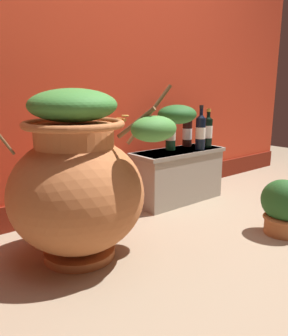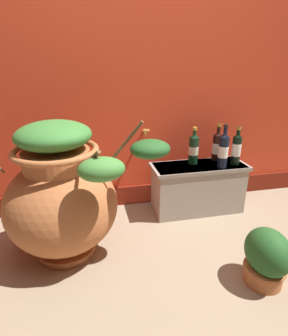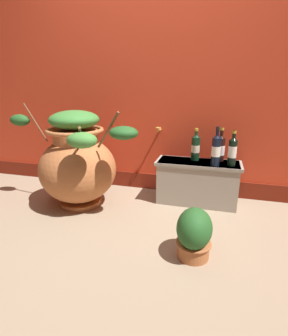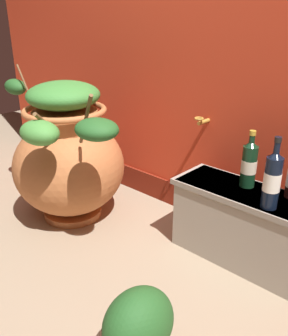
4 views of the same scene
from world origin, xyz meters
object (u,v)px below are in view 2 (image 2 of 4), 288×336
(terracotta_urn, at_px, (62,196))
(potted_shrub, at_px, (267,257))
(wine_bottle_middle, at_px, (217,145))
(wine_bottle_left, at_px, (223,150))
(wine_bottle_back, at_px, (236,148))
(wine_bottle_right, at_px, (194,148))

(terracotta_urn, relative_size, potted_shrub, 3.80)
(wine_bottle_middle, relative_size, potted_shrub, 0.90)
(potted_shrub, bearing_deg, terracotta_urn, 154.60)
(wine_bottle_left, relative_size, potted_shrub, 1.00)
(terracotta_urn, xyz_separation_m, wine_bottle_back, (1.36, 0.30, 0.13))
(wine_bottle_left, height_order, wine_bottle_middle, wine_bottle_left)
(wine_bottle_left, height_order, wine_bottle_back, wine_bottle_left)
(wine_bottle_back, relative_size, potted_shrub, 0.90)
(wine_bottle_left, xyz_separation_m, wine_bottle_middle, (0.04, 0.18, -0.02))
(terracotta_urn, height_order, potted_shrub, terracotta_urn)
(terracotta_urn, xyz_separation_m, wine_bottle_middle, (1.26, 0.43, 0.12))
(wine_bottle_right, bearing_deg, wine_bottle_middle, 9.76)
(wine_bottle_middle, xyz_separation_m, wine_bottle_back, (0.10, -0.14, 0.01))
(wine_bottle_left, distance_m, wine_bottle_right, 0.24)
(wine_bottle_right, xyz_separation_m, potted_shrub, (0.09, -0.93, -0.37))
(terracotta_urn, height_order, wine_bottle_left, terracotta_urn)
(terracotta_urn, bearing_deg, wine_bottle_right, 21.04)
(wine_bottle_right, bearing_deg, wine_bottle_back, -16.47)
(terracotta_urn, relative_size, wine_bottle_back, 4.22)
(wine_bottle_right, bearing_deg, potted_shrub, -84.41)
(wine_bottle_left, height_order, potted_shrub, wine_bottle_left)
(wine_bottle_right, relative_size, potted_shrub, 0.88)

